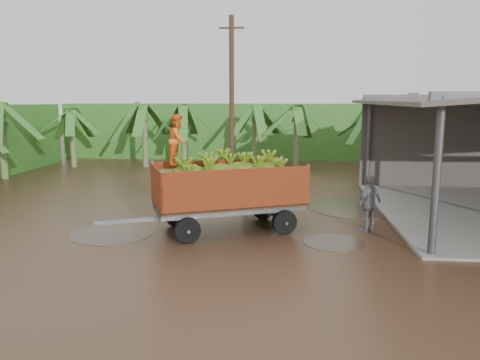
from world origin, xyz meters
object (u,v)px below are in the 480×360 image
at_px(man_blue, 249,185).
at_px(man_grey, 369,203).
at_px(banana_trailer, 227,187).
at_px(utility_pole, 232,98).

distance_m(man_blue, man_grey, 4.39).
height_order(banana_trailer, utility_pole, utility_pole).
bearing_deg(utility_pole, man_grey, -60.64).
relative_size(man_blue, man_grey, 1.09).
xyz_separation_m(man_blue, man_grey, (3.75, -2.29, -0.08)).
distance_m(banana_trailer, man_blue, 2.60).
bearing_deg(man_grey, man_blue, -74.65).
xyz_separation_m(banana_trailer, man_blue, (0.49, 2.53, -0.38)).
distance_m(banana_trailer, man_grey, 4.27).
relative_size(banana_trailer, utility_pole, 0.77).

